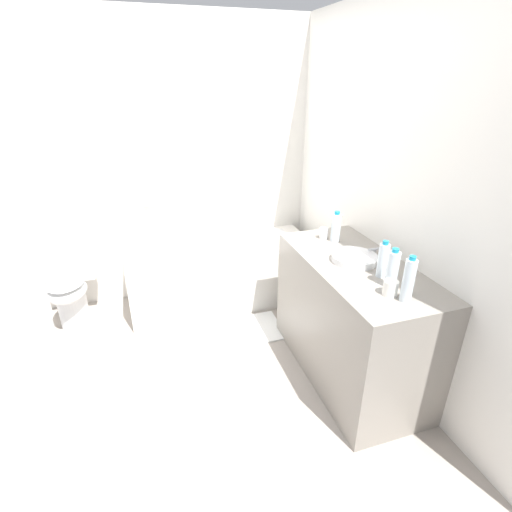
# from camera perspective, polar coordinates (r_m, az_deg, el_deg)

# --- Properties ---
(ground_plane) EXTENTS (3.95, 3.95, 0.00)m
(ground_plane) POSITION_cam_1_polar(r_m,az_deg,el_deg) (2.89, -11.48, -17.82)
(ground_plane) COLOR #9E9389
(wall_back_tiled) EXTENTS (3.35, 0.10, 2.43)m
(wall_back_tiled) POSITION_cam_1_polar(r_m,az_deg,el_deg) (3.57, -16.03, 12.43)
(wall_back_tiled) COLOR white
(wall_back_tiled) RESTS_ON ground_plane
(wall_right_mirror) EXTENTS (0.10, 3.03, 2.43)m
(wall_right_mirror) POSITION_cam_1_polar(r_m,az_deg,el_deg) (2.78, 19.18, 8.61)
(wall_right_mirror) COLOR white
(wall_right_mirror) RESTS_ON ground_plane
(bathtub) EXTENTS (1.66, 0.65, 1.18)m
(bathtub) POSITION_cam_1_polar(r_m,az_deg,el_deg) (3.59, -5.12, -2.25)
(bathtub) COLOR white
(bathtub) RESTS_ON ground_plane
(toilet) EXTENTS (0.40, 0.52, 0.70)m
(toilet) POSITION_cam_1_polar(r_m,az_deg,el_deg) (3.57, -25.89, -3.95)
(toilet) COLOR white
(toilet) RESTS_ON ground_plane
(vanity_counter) EXTENTS (0.59, 1.25, 0.86)m
(vanity_counter) POSITION_cam_1_polar(r_m,az_deg,el_deg) (2.74, 13.88, -9.20)
(vanity_counter) COLOR gray
(vanity_counter) RESTS_ON ground_plane
(sink_basin) EXTENTS (0.29, 0.29, 0.04)m
(sink_basin) POSITION_cam_1_polar(r_m,az_deg,el_deg) (2.54, 14.42, -0.30)
(sink_basin) COLOR white
(sink_basin) RESTS_ON vanity_counter
(sink_faucet) EXTENTS (0.11, 0.15, 0.07)m
(sink_faucet) POSITION_cam_1_polar(r_m,az_deg,el_deg) (2.63, 17.73, 0.41)
(sink_faucet) COLOR #AFAFB4
(sink_faucet) RESTS_ON vanity_counter
(water_bottle_0) EXTENTS (0.06, 0.06, 0.26)m
(water_bottle_0) POSITION_cam_1_polar(r_m,az_deg,el_deg) (2.14, 21.69, -3.36)
(water_bottle_0) COLOR silver
(water_bottle_0) RESTS_ON vanity_counter
(water_bottle_1) EXTENTS (0.07, 0.07, 0.23)m
(water_bottle_1) POSITION_cam_1_polar(r_m,az_deg,el_deg) (2.26, 19.59, -1.83)
(water_bottle_1) COLOR silver
(water_bottle_1) RESTS_ON vanity_counter
(water_bottle_2) EXTENTS (0.06, 0.06, 0.23)m
(water_bottle_2) POSITION_cam_1_polar(r_m,az_deg,el_deg) (2.36, 18.33, -0.56)
(water_bottle_2) COLOR silver
(water_bottle_2) RESTS_ON vanity_counter
(water_bottle_3) EXTENTS (0.07, 0.07, 0.22)m
(water_bottle_3) POSITION_cam_1_polar(r_m,az_deg,el_deg) (2.80, 11.77, 4.18)
(water_bottle_3) COLOR silver
(water_bottle_3) RESTS_ON vanity_counter
(drinking_glass_0) EXTENTS (0.06, 0.06, 0.08)m
(drinking_glass_0) POSITION_cam_1_polar(r_m,az_deg,el_deg) (2.84, 10.02, 3.32)
(drinking_glass_0) COLOR white
(drinking_glass_0) RESTS_ON vanity_counter
(drinking_glass_1) EXTENTS (0.08, 0.08, 0.08)m
(drinking_glass_1) POSITION_cam_1_polar(r_m,az_deg,el_deg) (2.20, 19.32, -4.49)
(drinking_glass_1) COLOR white
(drinking_glass_1) RESTS_ON vanity_counter
(bath_mat) EXTENTS (0.55, 0.41, 0.01)m
(bath_mat) POSITION_cam_1_polar(r_m,az_deg,el_deg) (3.29, -1.08, -10.90)
(bath_mat) COLOR white
(bath_mat) RESTS_ON ground_plane
(toilet_paper_roll) EXTENTS (0.11, 0.11, 0.12)m
(toilet_paper_roll) POSITION_cam_1_polar(r_m,az_deg,el_deg) (3.69, -28.63, -9.01)
(toilet_paper_roll) COLOR white
(toilet_paper_roll) RESTS_ON ground_plane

